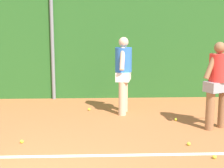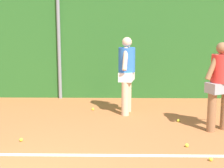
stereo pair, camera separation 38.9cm
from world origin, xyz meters
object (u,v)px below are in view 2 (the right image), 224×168
(player_backcourt_far, at_px, (127,71))
(tennis_ball_5, at_px, (93,109))
(tennis_ball_4, at_px, (211,159))
(player_midcourt, at_px, (220,82))
(tennis_ball_10, at_px, (187,145))
(tennis_ball_2, at_px, (178,120))
(tennis_ball_3, at_px, (21,140))

(player_backcourt_far, relative_size, tennis_ball_5, 28.27)
(tennis_ball_4, height_order, tennis_ball_5, same)
(player_midcourt, relative_size, player_backcourt_far, 0.98)
(player_midcourt, xyz_separation_m, tennis_ball_10, (-0.83, -0.98, -0.99))
(tennis_ball_10, bearing_deg, player_backcourt_far, 114.48)
(tennis_ball_2, height_order, tennis_ball_3, same)
(tennis_ball_2, xyz_separation_m, tennis_ball_5, (-2.00, 0.98, 0.00))
(tennis_ball_2, bearing_deg, tennis_ball_4, -86.14)
(tennis_ball_3, bearing_deg, tennis_ball_10, -4.46)
(tennis_ball_10, bearing_deg, tennis_ball_5, 126.59)
(tennis_ball_2, bearing_deg, tennis_ball_10, -94.34)
(tennis_ball_5, bearing_deg, player_backcourt_far, -17.13)
(player_midcourt, distance_m, tennis_ball_2, 1.35)
(player_midcourt, height_order, player_backcourt_far, player_backcourt_far)
(player_midcourt, xyz_separation_m, tennis_ball_2, (-0.71, 0.58, -0.99))
(player_backcourt_far, distance_m, tennis_ball_10, 2.70)
(tennis_ball_4, distance_m, tennis_ball_5, 3.82)
(tennis_ball_4, relative_size, tennis_ball_5, 1.00)
(tennis_ball_4, bearing_deg, tennis_ball_10, 113.19)
(tennis_ball_5, bearing_deg, tennis_ball_4, -55.75)
(tennis_ball_3, relative_size, tennis_ball_4, 1.00)
(tennis_ball_4, bearing_deg, tennis_ball_5, 124.25)
(player_midcourt, height_order, tennis_ball_5, player_midcourt)
(player_backcourt_far, xyz_separation_m, tennis_ball_10, (1.04, -2.28, -1.02))
(tennis_ball_2, bearing_deg, tennis_ball_3, -157.57)
(tennis_ball_4, relative_size, tennis_ball_10, 1.00)
(player_backcourt_far, distance_m, tennis_ball_2, 1.70)
(tennis_ball_3, xyz_separation_m, tennis_ball_10, (3.08, -0.24, 0.00))
(player_backcourt_far, xyz_separation_m, tennis_ball_3, (-2.04, -2.04, -1.02))
(tennis_ball_2, xyz_separation_m, tennis_ball_10, (-0.12, -1.56, 0.00))
(tennis_ball_3, distance_m, tennis_ball_5, 2.59)
(tennis_ball_5, xyz_separation_m, tennis_ball_10, (1.89, -2.54, 0.00))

